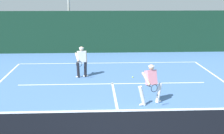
% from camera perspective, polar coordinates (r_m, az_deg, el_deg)
% --- Properties ---
extents(court_line_baseline_far, '(10.82, 0.10, 0.01)m').
position_cam_1_polar(court_line_baseline_far, '(19.94, -0.65, 0.72)').
color(court_line_baseline_far, white).
rests_on(court_line_baseline_far, ground_plane).
extents(court_line_service, '(8.82, 0.10, 0.01)m').
position_cam_1_polar(court_line_service, '(15.38, 0.06, -2.95)').
color(court_line_service, white).
rests_on(court_line_service, ground_plane).
extents(court_line_centre, '(0.10, 6.40, 0.01)m').
position_cam_1_polar(court_line_centre, '(12.51, 0.80, -6.71)').
color(court_line_centre, white).
rests_on(court_line_centre, ground_plane).
extents(tennis_net, '(11.85, 0.09, 1.07)m').
position_cam_1_polar(tennis_net, '(9.35, 2.12, -10.30)').
color(tennis_net, '#1E4723').
rests_on(tennis_net, ground_plane).
extents(player_near, '(1.05, 1.02, 1.57)m').
position_cam_1_polar(player_near, '(12.46, 6.84, -2.74)').
color(player_near, silver).
rests_on(player_near, ground_plane).
extents(player_far, '(0.67, 0.91, 1.58)m').
position_cam_1_polar(player_far, '(16.44, -5.36, 1.13)').
color(player_far, black).
rests_on(player_far, ground_plane).
extents(tennis_ball, '(0.07, 0.07, 0.07)m').
position_cam_1_polar(tennis_ball, '(16.50, 3.64, -1.77)').
color(tennis_ball, '#D1E033').
rests_on(tennis_ball, ground_plane).
extents(tennis_ball_extra, '(0.07, 0.07, 0.07)m').
position_cam_1_polar(tennis_ball_extra, '(11.16, 3.23, -9.04)').
color(tennis_ball_extra, '#D1E033').
rests_on(tennis_ball_extra, ground_plane).
extents(back_fence_windscreen, '(20.51, 0.12, 2.98)m').
position_cam_1_polar(back_fence_windscreen, '(23.24, -1.03, 6.16)').
color(back_fence_windscreen, black).
rests_on(back_fence_windscreen, ground_plane).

